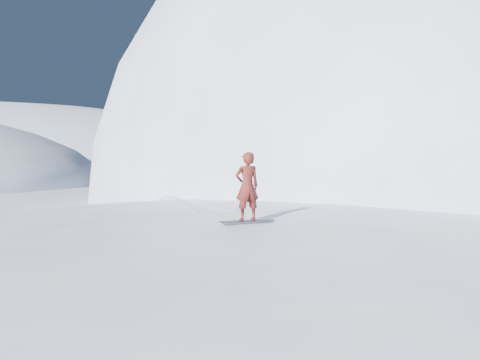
{
  "coord_description": "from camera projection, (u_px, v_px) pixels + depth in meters",
  "views": [
    {
      "loc": [
        -2.46,
        -11.82,
        4.17
      ],
      "look_at": [
        0.08,
        0.77,
        3.5
      ],
      "focal_mm": 32.0,
      "sensor_mm": 36.0,
      "label": 1
    }
  ],
  "objects": [
    {
      "name": "peak_shoulder",
      "position": [
        315.0,
        210.0,
        33.83
      ],
      "size": [
        28.0,
        24.0,
        18.0
      ],
      "primitive_type": "ellipsoid",
      "color": "white",
      "rests_on": "ground"
    },
    {
      "name": "snowboarder",
      "position": [
        247.0,
        186.0,
        11.89
      ],
      "size": [
        0.75,
        0.55,
        1.9
      ],
      "primitive_type": "imported",
      "rotation": [
        0.0,
        0.0,
        3.29
      ],
      "color": "maroon",
      "rests_on": "snowboard"
    },
    {
      "name": "wind_bumps",
      "position": [
        213.0,
        283.0,
        14.24
      ],
      "size": [
        16.0,
        14.4,
        1.0
      ],
      "color": "white",
      "rests_on": "ground"
    },
    {
      "name": "snowboard",
      "position": [
        247.0,
        221.0,
        11.94
      ],
      "size": [
        1.58,
        0.52,
        0.03
      ],
      "primitive_type": "cube",
      "rotation": [
        0.0,
        0.0,
        0.15
      ],
      "color": "black",
      "rests_on": "near_ridge"
    },
    {
      "name": "far_ridge_c",
      "position": [
        8.0,
        174.0,
        112.02
      ],
      "size": [
        140.0,
        90.0,
        36.0
      ],
      "primitive_type": "ellipsoid",
      "color": "white",
      "rests_on": "ground"
    },
    {
      "name": "summit_peak",
      "position": [
        407.0,
        200.0,
        42.08
      ],
      "size": [
        60.0,
        56.0,
        56.0
      ],
      "primitive_type": "ellipsoid",
      "color": "white",
      "rests_on": "ground"
    },
    {
      "name": "near_ridge",
      "position": [
        253.0,
        273.0,
        15.41
      ],
      "size": [
        36.0,
        28.0,
        4.8
      ],
      "primitive_type": "ellipsoid",
      "color": "white",
      "rests_on": "ground"
    },
    {
      "name": "ground",
      "position": [
        243.0,
        303.0,
        12.27
      ],
      "size": [
        400.0,
        400.0,
        0.0
      ],
      "primitive_type": "plane",
      "color": "white",
      "rests_on": "ground"
    },
    {
      "name": "board_tracks",
      "position": [
        184.0,
        203.0,
        16.55
      ],
      "size": [
        2.45,
        5.95,
        0.04
      ],
      "color": "silver",
      "rests_on": "ground"
    }
  ]
}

